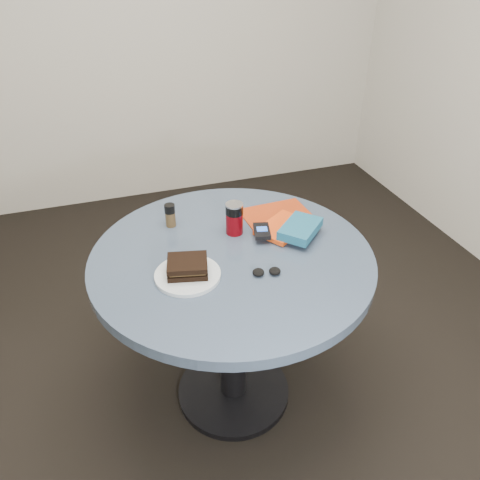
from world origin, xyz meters
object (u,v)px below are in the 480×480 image
object	(u,v)px
plate	(188,275)
red_book	(283,227)
mp3_player	(262,231)
headphones	(267,272)
sandwich	(188,266)
pepper_grinder	(170,215)
magazine	(277,215)
table	(232,289)
novel	(300,229)
soda_can	(234,218)

from	to	relation	value
plate	red_book	world-z (taller)	red_book
mp3_player	headphones	size ratio (longest dim) A/B	1.10
sandwich	pepper_grinder	bearing A→B (deg)	88.52
mp3_player	magazine	bearing A→B (deg)	48.97
table	pepper_grinder	world-z (taller)	pepper_grinder
novel	mp3_player	bearing A→B (deg)	119.67
pepper_grinder	soda_can	bearing A→B (deg)	-29.80
pepper_grinder	red_book	world-z (taller)	pepper_grinder
pepper_grinder	red_book	distance (m)	0.43
table	sandwich	bearing A→B (deg)	-156.81
magazine	pepper_grinder	bearing A→B (deg)	168.88
sandwich	novel	size ratio (longest dim) A/B	0.87
plate	soda_can	size ratio (longest dim) A/B	1.77
pepper_grinder	magazine	xyz separation A→B (m)	(0.42, -0.06, -0.04)
headphones	magazine	bearing A→B (deg)	62.75
headphones	table	bearing A→B (deg)	115.55
sandwich	magazine	bearing A→B (deg)	32.17
table	sandwich	distance (m)	0.28
red_book	mp3_player	bearing A→B (deg)	160.72
table	mp3_player	bearing A→B (deg)	24.13
soda_can	novel	bearing A→B (deg)	-26.19
red_book	mp3_player	xyz separation A→B (m)	(-0.09, -0.02, 0.02)
magazine	headphones	distance (m)	0.39
sandwich	red_book	distance (m)	0.43
table	headphones	distance (m)	0.24
magazine	novel	xyz separation A→B (m)	(0.02, -0.17, 0.04)
red_book	headphones	xyz separation A→B (m)	(-0.16, -0.24, -0.00)
novel	mp3_player	distance (m)	0.14
plate	sandwich	size ratio (longest dim) A/B	1.44
sandwich	pepper_grinder	world-z (taller)	pepper_grinder
red_book	novel	bearing A→B (deg)	-91.83
table	pepper_grinder	distance (m)	0.37
mp3_player	novel	bearing A→B (deg)	-16.94
table	headphones	xyz separation A→B (m)	(0.07, -0.15, 0.17)
sandwich	magazine	size ratio (longest dim) A/B	0.57
plate	magazine	distance (m)	0.51
soda_can	mp3_player	xyz separation A→B (m)	(0.08, -0.07, -0.03)
table	pepper_grinder	xyz separation A→B (m)	(-0.17, 0.25, 0.21)
table	plate	xyz separation A→B (m)	(-0.18, -0.08, 0.17)
soda_can	sandwich	bearing A→B (deg)	-138.09
mp3_player	headphones	world-z (taller)	mp3_player
soda_can	pepper_grinder	world-z (taller)	soda_can
novel	pepper_grinder	bearing A→B (deg)	108.60
table	mp3_player	world-z (taller)	mp3_player
magazine	red_book	size ratio (longest dim) A/B	1.31
plate	pepper_grinder	distance (m)	0.34
magazine	headphones	world-z (taller)	headphones
sandwich	red_book	bearing A→B (deg)	21.61
novel	mp3_player	world-z (taller)	novel
table	mp3_player	xyz separation A→B (m)	(0.13, 0.06, 0.19)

